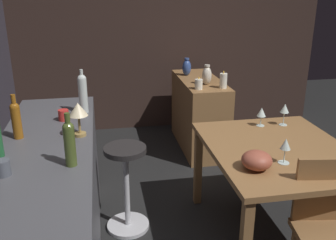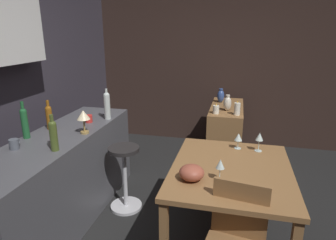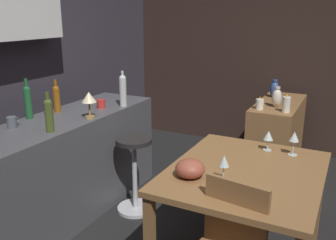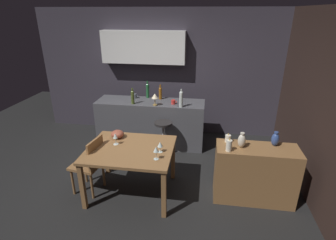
{
  "view_description": "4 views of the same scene",
  "coord_description": "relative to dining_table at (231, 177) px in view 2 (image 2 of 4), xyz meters",
  "views": [
    {
      "loc": [
        -2.3,
        1.0,
        1.85
      ],
      "look_at": [
        0.42,
        0.5,
        0.85
      ],
      "focal_mm": 40.42,
      "sensor_mm": 36.0,
      "label": 1
    },
    {
      "loc": [
        -2.3,
        -0.23,
        1.85
      ],
      "look_at": [
        0.69,
        0.48,
        0.9
      ],
      "focal_mm": 31.35,
      "sensor_mm": 36.0,
      "label": 2
    },
    {
      "loc": [
        -2.3,
        -0.8,
        1.77
      ],
      "look_at": [
        0.46,
        0.6,
        0.86
      ],
      "focal_mm": 39.33,
      "sensor_mm": 36.0,
      "label": 3
    },
    {
      "loc": [
        1.0,
        -3.36,
        2.52
      ],
      "look_at": [
        0.43,
        0.43,
        0.92
      ],
      "focal_mm": 28.03,
      "sensor_mm": 36.0,
      "label": 4
    }
  ],
  "objects": [
    {
      "name": "pillar_candle_tall",
      "position": [
        1.35,
        -0.02,
        0.24
      ],
      "size": [
        0.08,
        0.08,
        0.18
      ],
      "color": "white",
      "rests_on": "sideboard_cabinet"
    },
    {
      "name": "vase_ceramic_blue",
      "position": [
        1.97,
        0.22,
        0.26
      ],
      "size": [
        0.1,
        0.1,
        0.21
      ],
      "color": "#334C8C",
      "rests_on": "sideboard_cabinet"
    },
    {
      "name": "sideboard_cabinet",
      "position": [
        1.75,
        0.12,
        -0.25
      ],
      "size": [
        1.1,
        0.44,
        0.82
      ],
      "primitive_type": "cube",
      "color": "olive",
      "rests_on": "ground_plane"
    },
    {
      "name": "cup_red",
      "position": [
        0.41,
        1.51,
        0.29
      ],
      "size": [
        0.11,
        0.08,
        0.08
      ],
      "color": "red",
      "rests_on": "kitchen_counter"
    },
    {
      "name": "cup_slate",
      "position": [
        -0.4,
        1.76,
        0.29
      ],
      "size": [
        0.11,
        0.08,
        0.09
      ],
      "color": "#515660",
      "rests_on": "kitchen_counter"
    },
    {
      "name": "fruit_bowl",
      "position": [
        -0.28,
        0.29,
        0.14
      ],
      "size": [
        0.19,
        0.19,
        0.12
      ],
      "primitive_type": "ellipsoid",
      "color": "#9E4C38",
      "rests_on": "dining_table"
    },
    {
      "name": "dining_table",
      "position": [
        0.0,
        0.0,
        0.0
      ],
      "size": [
        1.2,
        0.99,
        0.74
      ],
      "color": "olive",
      "rests_on": "ground_plane"
    },
    {
      "name": "wine_glass_left",
      "position": [
        0.42,
        -0.24,
        0.22
      ],
      "size": [
        0.07,
        0.07,
        0.18
      ],
      "color": "silver",
      "rests_on": "dining_table"
    },
    {
      "name": "wine_bottle_olive",
      "position": [
        -0.34,
        1.42,
        0.39
      ],
      "size": [
        0.06,
        0.06,
        0.31
      ],
      "color": "#475623",
      "rests_on": "kitchen_counter"
    },
    {
      "name": "kitchen_counter",
      "position": [
        -0.05,
        1.6,
        -0.21
      ],
      "size": [
        2.1,
        0.6,
        0.9
      ],
      "primitive_type": "cube",
      "color": "#4C4C51",
      "rests_on": "ground_plane"
    },
    {
      "name": "wine_bottle_green",
      "position": [
        -0.15,
        1.84,
        0.4
      ],
      "size": [
        0.06,
        0.06,
        0.34
      ],
      "color": "#1E592D",
      "rests_on": "kitchen_counter"
    },
    {
      "name": "counter_lamp",
      "position": [
        0.09,
        1.38,
        0.41
      ],
      "size": [
        0.12,
        0.12,
        0.23
      ],
      "color": "#A58447",
      "rests_on": "kitchen_counter"
    },
    {
      "name": "ground_plane",
      "position": [
        0.01,
        0.23,
        -0.66
      ],
      "size": [
        9.0,
        9.0,
        0.0
      ],
      "primitive_type": "plane",
      "color": "black"
    },
    {
      "name": "pillar_candle_short",
      "position": [
        1.35,
        0.24,
        0.22
      ],
      "size": [
        0.08,
        0.08,
        0.13
      ],
      "color": "white",
      "rests_on": "sideboard_cabinet"
    },
    {
      "name": "wine_bottle_amber",
      "position": [
        0.12,
        1.78,
        0.38
      ],
      "size": [
        0.06,
        0.06,
        0.29
      ],
      "color": "#8C5114",
      "rests_on": "kitchen_counter"
    },
    {
      "name": "vase_ceramic_ivory",
      "position": [
        1.52,
        0.11,
        0.27
      ],
      "size": [
        0.1,
        0.1,
        0.21
      ],
      "color": "beige",
      "rests_on": "sideboard_cabinet"
    },
    {
      "name": "wine_glass_center",
      "position": [
        -0.24,
        0.08,
        0.21
      ],
      "size": [
        0.07,
        0.07,
        0.17
      ],
      "color": "silver",
      "rests_on": "dining_table"
    },
    {
      "name": "wine_glass_right",
      "position": [
        0.44,
        -0.05,
        0.2
      ],
      "size": [
        0.07,
        0.07,
        0.16
      ],
      "color": "silver",
      "rests_on": "dining_table"
    },
    {
      "name": "wine_bottle_clear",
      "position": [
        0.57,
        1.37,
        0.41
      ],
      "size": [
        0.07,
        0.07,
        0.34
      ],
      "color": "silver",
      "rests_on": "kitchen_counter"
    },
    {
      "name": "wall_side_right",
      "position": [
        2.56,
        0.53,
        0.64
      ],
      "size": [
        0.1,
        4.4,
        2.6
      ],
      "primitive_type": "cube",
      "color": "#33231E",
      "rests_on": "ground_plane"
    },
    {
      "name": "bar_stool",
      "position": [
        0.29,
        1.08,
        -0.28
      ],
      "size": [
        0.34,
        0.34,
        0.7
      ],
      "color": "#262323",
      "rests_on": "ground_plane"
    }
  ]
}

